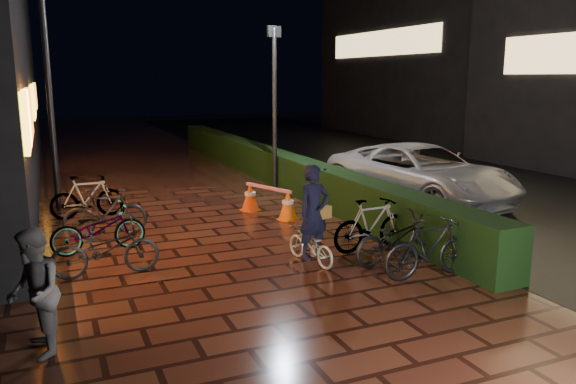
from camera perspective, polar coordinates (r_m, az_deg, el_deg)
name	(u,v)px	position (r m, az deg, el deg)	size (l,w,h in m)	color
ground	(268,278)	(9.37, -2.01, -8.73)	(80.00, 80.00, 0.00)	#381911
asphalt_road	(482,185)	(18.24, 19.10, 0.70)	(11.00, 60.00, 0.01)	black
hedge	(274,166)	(17.65, -1.48, 2.63)	(0.70, 20.00, 1.00)	black
bystander_person	(34,293)	(7.29, -24.39, -9.34)	(0.76, 0.59, 1.56)	#58585A
van	(421,173)	(15.19, 13.31, 1.86)	(2.51, 5.44, 1.51)	#B3B3B8
lamp_post_hedge	(275,102)	(16.18, -1.38, 9.14)	(0.44, 0.18, 4.65)	black
lamp_post_sf	(49,86)	(14.93, -23.14, 9.89)	(0.53, 0.17, 5.53)	black
cyclist	(312,227)	(9.86, 2.47, -3.62)	(0.71, 1.31, 1.79)	silver
traffic_barrier	(268,201)	(13.42, -2.01, -0.89)	(0.99, 1.72, 0.71)	orange
cart_assembly	(329,186)	(14.27, 4.22, 0.63)	(0.63, 0.58, 1.06)	black
parked_bikes_storefront	(99,221)	(11.65, -18.69, -2.79)	(1.98, 4.86, 1.01)	black
parked_bikes_hedge	(398,237)	(10.13, 11.07, -4.47)	(1.84, 2.22, 1.01)	black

